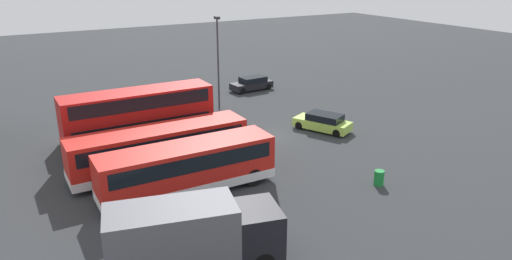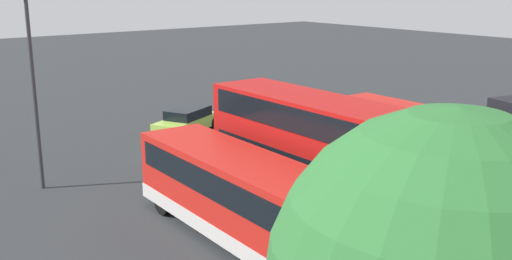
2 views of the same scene
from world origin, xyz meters
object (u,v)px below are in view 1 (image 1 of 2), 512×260
object	(u,v)px
bus_single_deck_second	(160,148)
bus_single_deck_fourth	(130,117)
car_hatchback_silver	(252,84)
car_small_green	(323,122)
waste_bin_yellow	(379,178)
bus_single_deck_near_end	(188,167)
lamp_post_tall	(218,56)
box_truck_blue	(192,235)
bus_double_decker_third	(139,120)

from	to	relation	value
bus_single_deck_second	bus_single_deck_fourth	bearing A→B (deg)	-1.04
car_hatchback_silver	car_small_green	world-z (taller)	same
waste_bin_yellow	bus_single_deck_near_end	bearing A→B (deg)	64.28
lamp_post_tall	box_truck_blue	bearing A→B (deg)	151.25
bus_double_decker_third	bus_single_deck_fourth	size ratio (longest dim) A/B	1.02
bus_single_deck_near_end	bus_double_decker_third	bearing A→B (deg)	3.87
bus_double_decker_third	car_hatchback_silver	distance (m)	19.10
box_truck_blue	bus_double_decker_third	bearing A→B (deg)	-8.65
car_small_green	box_truck_blue	bearing A→B (deg)	125.59
bus_double_decker_third	lamp_post_tall	size ratio (longest dim) A/B	1.24
bus_single_deck_near_end	car_small_green	size ratio (longest dim) A/B	2.15
bus_single_deck_second	bus_double_decker_third	size ratio (longest dim) A/B	1.11
waste_bin_yellow	box_truck_blue	bearing A→B (deg)	98.82
bus_single_deck_near_end	bus_single_deck_second	bearing A→B (deg)	6.01
bus_double_decker_third	lamp_post_tall	xyz separation A→B (m)	(7.12, -9.63, 2.41)
lamp_post_tall	bus_single_deck_second	bearing A→B (deg)	138.80
car_hatchback_silver	car_small_green	size ratio (longest dim) A/B	0.94
bus_double_decker_third	lamp_post_tall	distance (m)	12.22
car_hatchback_silver	car_small_green	xyz separation A→B (m)	(-13.93, 1.39, 0.00)
lamp_post_tall	waste_bin_yellow	xyz separation A→B (m)	(-19.53, -1.22, -4.38)
bus_double_decker_third	bus_single_deck_fourth	world-z (taller)	bus_double_decker_third
waste_bin_yellow	lamp_post_tall	bearing A→B (deg)	3.58
bus_single_deck_near_end	lamp_post_tall	xyz separation A→B (m)	(14.54, -9.13, 3.24)
bus_double_decker_third	lamp_post_tall	bearing A→B (deg)	-53.52
bus_single_deck_near_end	car_small_green	bearing A→B (deg)	-71.18
bus_double_decker_third	box_truck_blue	world-z (taller)	bus_double_decker_third
bus_single_deck_second	waste_bin_yellow	bearing A→B (deg)	-128.89
car_small_green	bus_double_decker_third	bearing A→B (deg)	78.69
box_truck_blue	car_hatchback_silver	size ratio (longest dim) A/B	1.72
bus_single_deck_fourth	box_truck_blue	xyz separation A→B (m)	(-17.88, 2.44, 0.09)
bus_single_deck_fourth	bus_single_deck_second	bearing A→B (deg)	178.96
bus_single_deck_near_end	bus_single_deck_fourth	bearing A→B (deg)	1.35
bus_single_deck_near_end	car_hatchback_silver	bearing A→B (deg)	-38.84
bus_double_decker_third	car_small_green	size ratio (longest dim) A/B	2.13
bus_single_deck_near_end	bus_single_deck_second	world-z (taller)	same
bus_single_deck_near_end	waste_bin_yellow	world-z (taller)	bus_single_deck_near_end
bus_single_deck_near_end	car_small_green	distance (m)	14.34
bus_single_deck_second	bus_double_decker_third	xyz separation A→B (m)	(3.75, 0.12, 0.82)
car_small_green	lamp_post_tall	bearing A→B (deg)	23.96
bus_single_deck_near_end	bus_single_deck_fourth	distance (m)	10.87
bus_single_deck_second	car_small_green	bearing A→B (deg)	-86.14
box_truck_blue	lamp_post_tall	xyz separation A→B (m)	(21.56, -11.83, 3.15)
car_small_green	waste_bin_yellow	size ratio (longest dim) A/B	5.13
bus_single_deck_second	car_small_green	distance (m)	13.99
bus_single_deck_second	bus_single_deck_fourth	xyz separation A→B (m)	(7.20, -0.13, -0.00)
bus_single_deck_second	waste_bin_yellow	xyz separation A→B (m)	(-8.66, -10.74, -1.15)
bus_single_deck_fourth	waste_bin_yellow	world-z (taller)	bus_single_deck_fourth
bus_single_deck_near_end	bus_double_decker_third	world-z (taller)	bus_double_decker_third
car_hatchback_silver	lamp_post_tall	bearing A→B (deg)	124.57
bus_single_deck_second	box_truck_blue	bearing A→B (deg)	167.79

